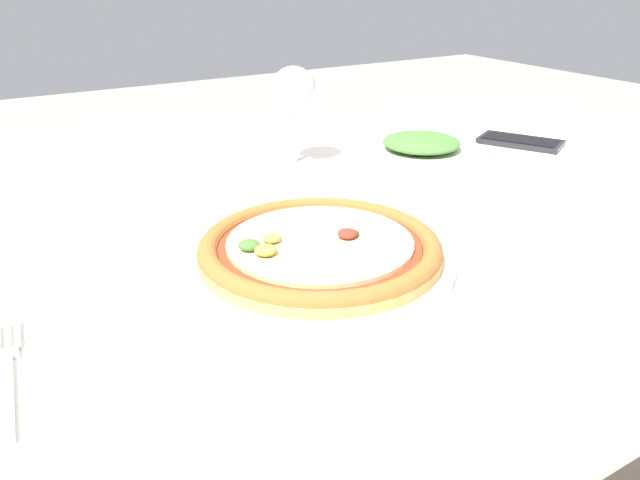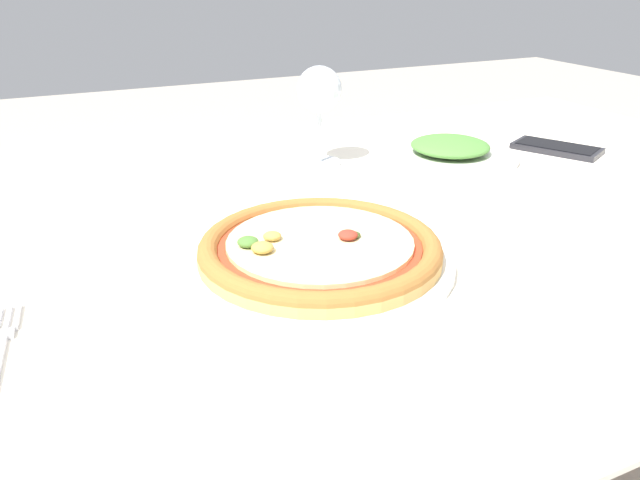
{
  "view_description": "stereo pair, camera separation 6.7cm",
  "coord_description": "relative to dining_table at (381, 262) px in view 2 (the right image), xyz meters",
  "views": [
    {
      "loc": [
        -0.47,
        -0.64,
        1.04
      ],
      "look_at": [
        -0.15,
        -0.12,
        0.76
      ],
      "focal_mm": 35.0,
      "sensor_mm": 36.0,
      "label": 1
    },
    {
      "loc": [
        -0.41,
        -0.67,
        1.04
      ],
      "look_at": [
        -0.15,
        -0.12,
        0.76
      ],
      "focal_mm": 35.0,
      "sensor_mm": 36.0,
      "label": 2
    }
  ],
  "objects": [
    {
      "name": "dining_table",
      "position": [
        0.0,
        0.0,
        0.0
      ],
      "size": [
        1.48,
        0.95,
        0.73
      ],
      "color": "brown",
      "rests_on": "ground_plane"
    },
    {
      "name": "wine_glass_far_left",
      "position": [
        0.01,
        0.22,
        0.2
      ],
      "size": [
        0.07,
        0.07,
        0.16
      ],
      "color": "silver",
      "rests_on": "dining_table"
    },
    {
      "name": "cell_phone",
      "position": [
        0.41,
        0.11,
        0.09
      ],
      "size": [
        0.13,
        0.16,
        0.01
      ],
      "color": "#232328",
      "rests_on": "dining_table"
    },
    {
      "name": "side_plate",
      "position": [
        0.22,
        0.15,
        0.09
      ],
      "size": [
        0.23,
        0.23,
        0.04
      ],
      "color": "white",
      "rests_on": "dining_table"
    },
    {
      "name": "pizza_plate",
      "position": [
        -0.15,
        -0.12,
        0.1
      ],
      "size": [
        0.29,
        0.29,
        0.04
      ],
      "color": "white",
      "rests_on": "dining_table"
    }
  ]
}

